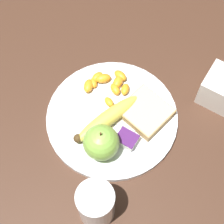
% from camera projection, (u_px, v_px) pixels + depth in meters
% --- Properties ---
extents(ground_plane, '(3.00, 3.00, 0.00)m').
position_uv_depth(ground_plane, '(112.00, 119.00, 0.82)').
color(ground_plane, '#42281C').
extents(plate, '(0.28, 0.28, 0.01)m').
position_uv_depth(plate, '(112.00, 117.00, 0.81)').
color(plate, silver).
rests_on(plate, ground_plane).
extents(juice_glass, '(0.07, 0.07, 0.10)m').
position_uv_depth(juice_glass, '(96.00, 205.00, 0.68)').
color(juice_glass, silver).
rests_on(juice_glass, ground_plane).
extents(apple, '(0.07, 0.07, 0.08)m').
position_uv_depth(apple, '(101.00, 142.00, 0.74)').
color(apple, '#84BC47').
rests_on(apple, plate).
extents(banana, '(0.09, 0.17, 0.03)m').
position_uv_depth(banana, '(106.00, 118.00, 0.79)').
color(banana, '#E0CC4C').
rests_on(banana, plate).
extents(bread_slice, '(0.11, 0.11, 0.02)m').
position_uv_depth(bread_slice, '(146.00, 112.00, 0.80)').
color(bread_slice, '#AB8751').
rests_on(bread_slice, plate).
extents(fork, '(0.17, 0.03, 0.00)m').
position_uv_depth(fork, '(108.00, 115.00, 0.81)').
color(fork, '#B2B2B7').
rests_on(fork, plate).
extents(jam_packet, '(0.04, 0.03, 0.02)m').
position_uv_depth(jam_packet, '(127.00, 139.00, 0.77)').
color(jam_packet, silver).
rests_on(jam_packet, plate).
extents(orange_segment_0, '(0.03, 0.04, 0.02)m').
position_uv_depth(orange_segment_0, '(88.00, 86.00, 0.83)').
color(orange_segment_0, orange).
rests_on(orange_segment_0, plate).
extents(orange_segment_1, '(0.02, 0.04, 0.02)m').
position_uv_depth(orange_segment_1, '(118.00, 82.00, 0.84)').
color(orange_segment_1, orange).
rests_on(orange_segment_1, plate).
extents(orange_segment_2, '(0.03, 0.03, 0.01)m').
position_uv_depth(orange_segment_2, '(109.00, 102.00, 0.81)').
color(orange_segment_2, orange).
rests_on(orange_segment_2, plate).
extents(orange_segment_3, '(0.04, 0.04, 0.02)m').
position_uv_depth(orange_segment_3, '(103.00, 78.00, 0.84)').
color(orange_segment_3, orange).
rests_on(orange_segment_3, plate).
extents(orange_segment_4, '(0.02, 0.03, 0.02)m').
position_uv_depth(orange_segment_4, '(97.00, 77.00, 0.84)').
color(orange_segment_4, orange).
rests_on(orange_segment_4, plate).
extents(orange_segment_5, '(0.04, 0.03, 0.02)m').
position_uv_depth(orange_segment_5, '(120.00, 76.00, 0.84)').
color(orange_segment_5, orange).
rests_on(orange_segment_5, plate).
extents(orange_segment_6, '(0.04, 0.03, 0.02)m').
position_uv_depth(orange_segment_6, '(115.00, 89.00, 0.83)').
color(orange_segment_6, orange).
rests_on(orange_segment_6, plate).
extents(orange_segment_7, '(0.03, 0.03, 0.01)m').
position_uv_depth(orange_segment_7, '(93.00, 83.00, 0.84)').
color(orange_segment_7, orange).
rests_on(orange_segment_7, plate).
extents(orange_segment_8, '(0.03, 0.03, 0.02)m').
position_uv_depth(orange_segment_8, '(125.00, 89.00, 0.83)').
color(orange_segment_8, orange).
rests_on(orange_segment_8, plate).
extents(condiment_caddy, '(0.08, 0.08, 0.07)m').
position_uv_depth(condiment_caddy, '(221.00, 89.00, 0.81)').
color(condiment_caddy, silver).
rests_on(condiment_caddy, ground_plane).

